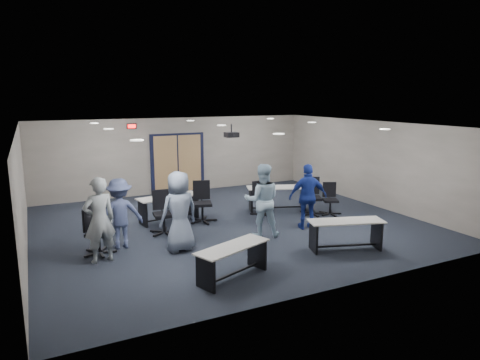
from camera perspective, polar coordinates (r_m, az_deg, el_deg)
name	(u,v)px	position (r m, az deg, el deg)	size (l,w,h in m)	color
floor	(230,224)	(11.82, -1.39, -5.88)	(10.00, 10.00, 0.00)	black
back_wall	(177,155)	(15.64, -8.36, 3.28)	(10.00, 0.04, 2.70)	gray
front_wall	(337,218)	(7.75, 12.75, -4.93)	(10.00, 0.04, 2.70)	gray
left_wall	(22,194)	(10.48, -27.09, -1.71)	(0.04, 9.00, 2.70)	gray
right_wall	(371,163)	(14.30, 17.10, 2.17)	(0.04, 9.00, 2.70)	gray
ceiling	(229,125)	(11.33, -1.45, 7.30)	(10.00, 9.00, 0.04)	white
double_door	(178,164)	(15.65, -8.29, 2.18)	(2.00, 0.07, 2.20)	black
exit_sign	(132,126)	(15.07, -14.25, 6.97)	(0.32, 0.07, 0.18)	black
ceiling_projector	(232,135)	(11.92, -1.14, 6.07)	(0.35, 0.32, 0.37)	black
ceiling_can_lights	(225,126)	(11.55, -1.97, 7.23)	(6.24, 5.74, 0.02)	white
table_front_left	(233,256)	(8.31, -0.97, -10.12)	(1.68, 1.06, 0.65)	#B6B2AC
table_front_right	(346,230)	(10.07, 13.92, -6.45)	(1.79, 1.06, 0.69)	#B6B2AC
table_back_left	(169,204)	(12.14, -9.47, -3.18)	(1.83, 0.87, 0.71)	#B6B2AC
table_back_right	(277,194)	(13.10, 4.98, -1.88)	(1.93, 1.20, 1.02)	#B6B2AC
chair_back_a	(164,213)	(11.02, -10.15, -4.31)	(0.70, 0.70, 1.11)	black
chair_back_b	(202,202)	(11.90, -5.04, -2.96)	(0.71, 0.71, 1.14)	black
chair_back_c	(262,199)	(12.53, 2.97, -2.52)	(0.63, 0.63, 1.00)	black
chair_back_d	(313,197)	(12.75, 9.66, -2.20)	(0.69, 0.69, 1.10)	black
chair_loose_left	(98,231)	(9.98, -18.36, -6.51)	(0.66, 0.66, 1.06)	black
chair_loose_right	(330,199)	(12.88, 11.97, -2.50)	(0.60, 0.60, 0.95)	black
person_gray	(99,220)	(9.42, -18.24, -5.10)	(0.67, 0.44, 1.83)	gray
person_plaid	(179,211)	(9.70, -8.11, -4.17)	(0.89, 0.58, 1.83)	slate
person_lightblue	(262,200)	(10.63, 2.98, -2.71)	(0.89, 0.69, 1.83)	#A7C7DD
person_navy	(308,197)	(11.36, 9.05, -2.21)	(1.01, 0.42, 1.73)	navy
person_back	(120,214)	(10.19, -15.74, -4.32)	(1.05, 0.60, 1.63)	#434D79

